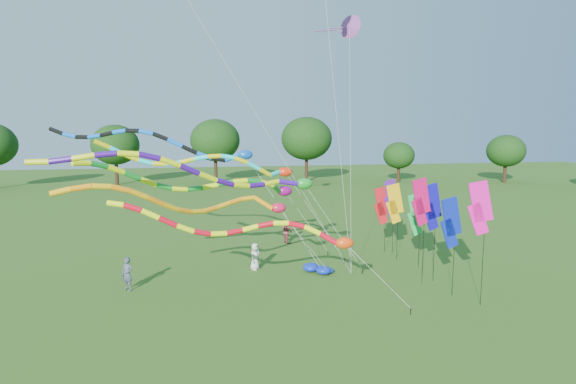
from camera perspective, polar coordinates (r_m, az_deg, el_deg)
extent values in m
plane|color=#2F5C18|center=(22.06, 4.53, -13.74)|extent=(160.00, 160.00, 0.00)
cylinder|color=#382314|center=(71.61, 23.72, 1.83)|extent=(0.50, 0.50, 3.17)
ellipsoid|color=#16390F|center=(71.36, 23.90, 5.14)|extent=(6.70, 6.70, 5.70)
cylinder|color=#382314|center=(76.56, 13.08, 2.34)|extent=(0.50, 0.50, 2.43)
ellipsoid|color=#16390F|center=(76.34, 13.15, 4.71)|extent=(5.13, 5.13, 4.36)
cylinder|color=#382314|center=(73.43, 2.17, 2.31)|extent=(0.50, 0.50, 2.44)
ellipsoid|color=#16390F|center=(73.20, 2.19, 4.80)|extent=(5.15, 5.15, 4.38)
cylinder|color=#382314|center=(72.19, -8.56, 2.05)|extent=(0.50, 0.50, 2.22)
ellipsoid|color=#16390F|center=(71.97, -8.61, 4.35)|extent=(4.68, 4.68, 3.98)
cylinder|color=#382314|center=(72.46, -19.69, 1.96)|extent=(0.50, 0.50, 2.85)
ellipsoid|color=#16390F|center=(72.21, -19.82, 4.90)|extent=(6.02, 6.02, 5.12)
cylinder|color=black|center=(22.06, 14.32, -13.54)|extent=(0.05, 0.05, 0.30)
cylinder|color=silver|center=(21.16, 10.63, -9.77)|extent=(0.02, 0.02, 4.14)
ellipsoid|color=#FF440D|center=(20.48, 6.72, -6.01)|extent=(0.78, 0.50, 0.50)
cylinder|color=red|center=(20.44, 4.80, -5.50)|extent=(0.23, 0.23, 0.78)
cylinder|color=#E8FF0D|center=(20.47, 2.91, -4.55)|extent=(0.23, 0.23, 0.73)
cylinder|color=red|center=(20.51, 1.04, -3.92)|extent=(0.23, 0.23, 0.68)
cylinder|color=#E8FF0D|center=(20.55, -0.82, -3.71)|extent=(0.23, 0.23, 0.66)
cylinder|color=red|center=(20.58, -2.66, -3.89)|extent=(0.23, 0.23, 0.67)
cylinder|color=#E8FF0D|center=(20.58, -4.49, -4.29)|extent=(0.23, 0.23, 0.68)
cylinder|color=red|center=(20.53, -6.34, -4.71)|extent=(0.23, 0.23, 0.68)
cylinder|color=#E8FF0D|center=(20.44, -8.22, -4.92)|extent=(0.23, 0.23, 0.68)
cylinder|color=red|center=(20.31, -10.13, -4.78)|extent=(0.23, 0.23, 0.71)
cylinder|color=#E8FF0D|center=(20.17, -12.07, -4.26)|extent=(0.23, 0.23, 0.74)
cylinder|color=red|center=(20.06, -14.04, -3.45)|extent=(0.23, 0.23, 0.76)
cylinder|color=#E8FF0D|center=(20.01, -16.00, -2.55)|extent=(0.23, 0.23, 0.75)
cylinder|color=red|center=(20.05, -17.91, -1.79)|extent=(0.23, 0.23, 0.70)
cylinder|color=#E8FF0D|center=(20.20, -19.74, -1.34)|extent=(0.23, 0.23, 0.66)
cylinder|color=black|center=(26.69, 4.74, -9.56)|extent=(0.05, 0.05, 0.30)
cylinder|color=silver|center=(25.20, 1.94, -5.80)|extent=(0.02, 0.02, 4.98)
ellipsoid|color=red|center=(23.92, -1.15, -1.90)|extent=(0.78, 0.50, 0.50)
cylinder|color=orange|center=(23.72, -2.92, -1.31)|extent=(0.23, 0.23, 1.04)
cylinder|color=#FFAC0D|center=(23.55, -4.74, -0.75)|extent=(0.23, 0.23, 0.71)
cylinder|color=orange|center=(23.22, -6.25, -1.08)|extent=(0.23, 0.23, 0.72)
cylinder|color=#FFAC0D|center=(22.85, -7.71, -1.58)|extent=(0.23, 0.23, 0.73)
cylinder|color=orange|center=(22.44, -9.17, -2.04)|extent=(0.23, 0.23, 0.73)
cylinder|color=#FFAC0D|center=(21.99, -10.64, -2.28)|extent=(0.23, 0.23, 0.74)
cylinder|color=orange|center=(21.52, -12.16, -2.18)|extent=(0.23, 0.23, 0.76)
cylinder|color=#FFAC0D|center=(21.06, -13.76, -1.71)|extent=(0.23, 0.23, 0.80)
cylinder|color=orange|center=(20.62, -15.48, -1.00)|extent=(0.23, 0.23, 0.81)
cylinder|color=#FFAC0D|center=(20.26, -17.30, -0.23)|extent=(0.23, 0.23, 0.78)
cylinder|color=orange|center=(19.99, -19.23, 0.37)|extent=(0.23, 0.23, 0.74)
cylinder|color=#FFAC0D|center=(19.82, -21.24, 0.62)|extent=(0.23, 0.23, 0.71)
cylinder|color=orange|center=(19.77, -23.30, 0.48)|extent=(0.23, 0.23, 0.72)
cylinder|color=#FFAC0D|center=(19.80, -25.37, 0.05)|extent=(0.23, 0.23, 0.74)
cylinder|color=black|center=(27.26, 8.78, -9.25)|extent=(0.05, 0.05, 0.30)
cylinder|color=silver|center=(25.68, 5.52, -4.27)|extent=(0.02, 0.02, 6.12)
ellipsoid|color=#1B9523|center=(24.43, 1.92, 1.01)|extent=(0.88, 0.56, 0.56)
cylinder|color=#380C85|center=(24.29, 0.04, 1.12)|extent=(0.25, 0.25, 0.98)
cylinder|color=#D5E50C|center=(24.08, -1.99, 1.10)|extent=(0.25, 0.25, 0.88)
cylinder|color=#380C85|center=(23.63, -3.76, 0.82)|extent=(0.25, 0.25, 0.88)
cylinder|color=#D5E50C|center=(23.15, -5.59, 0.80)|extent=(0.25, 0.25, 0.89)
cylinder|color=#380C85|center=(22.68, -7.49, 1.12)|extent=(0.25, 0.25, 0.92)
cylinder|color=#D5E50C|center=(22.24, -9.49, 1.77)|extent=(0.25, 0.25, 0.95)
cylinder|color=#380C85|center=(21.86, -11.60, 2.63)|extent=(0.25, 0.25, 0.95)
cylinder|color=#D5E50C|center=(21.58, -13.81, 3.46)|extent=(0.25, 0.25, 0.92)
cylinder|color=#380C85|center=(21.41, -16.10, 4.08)|extent=(0.25, 0.25, 0.89)
cylinder|color=#D5E50C|center=(21.35, -18.43, 4.33)|extent=(0.25, 0.25, 0.87)
cylinder|color=#380C85|center=(21.39, -20.76, 4.21)|extent=(0.25, 0.25, 0.88)
cylinder|color=#D5E50C|center=(21.51, -23.07, 3.84)|extent=(0.25, 0.25, 0.89)
cylinder|color=#380C85|center=(21.70, -25.35, 3.43)|extent=(0.25, 0.25, 0.89)
cylinder|color=#D5E50C|center=(21.92, -27.59, 3.18)|extent=(0.25, 0.25, 0.88)
cylinder|color=black|center=(27.40, 3.76, -9.09)|extent=(0.05, 0.05, 0.30)
cylinder|color=silver|center=(26.56, -0.59, -2.35)|extent=(0.02, 0.02, 7.51)
ellipsoid|color=#0C4AB3|center=(26.27, -5.08, 4.42)|extent=(0.81, 0.52, 0.52)
cylinder|color=blue|center=(26.37, -6.64, 4.07)|extent=(0.23, 0.23, 0.81)
cylinder|color=black|center=(26.39, -8.26, 3.86)|extent=(0.23, 0.23, 0.78)
cylinder|color=blue|center=(26.30, -9.93, 4.27)|extent=(0.23, 0.23, 0.81)
cylinder|color=black|center=(26.26, -11.60, 4.93)|extent=(0.23, 0.23, 0.84)
cylinder|color=blue|center=(26.29, -13.26, 5.69)|extent=(0.23, 0.23, 0.83)
cylinder|color=black|center=(26.41, -14.88, 6.37)|extent=(0.23, 0.23, 0.80)
cylinder|color=blue|center=(26.62, -16.44, 6.80)|extent=(0.23, 0.23, 0.76)
cylinder|color=black|center=(26.92, -17.92, 6.93)|extent=(0.23, 0.23, 0.75)
cylinder|color=blue|center=(27.29, -19.33, 6.77)|extent=(0.23, 0.23, 0.77)
cylinder|color=black|center=(27.70, -20.66, 6.46)|extent=(0.23, 0.23, 0.78)
cylinder|color=blue|center=(28.14, -21.94, 6.15)|extent=(0.23, 0.23, 0.77)
cylinder|color=black|center=(28.59, -23.20, 6.01)|extent=(0.23, 0.23, 0.76)
cylinder|color=blue|center=(29.01, -24.46, 6.12)|extent=(0.23, 0.23, 0.77)
cylinder|color=black|center=(29.39, -25.74, 6.49)|extent=(0.23, 0.23, 0.80)
cylinder|color=black|center=(29.06, 6.67, -8.15)|extent=(0.05, 0.05, 0.30)
cylinder|color=silver|center=(27.60, 3.31, -2.99)|extent=(0.02, 0.02, 6.52)
ellipsoid|color=red|center=(26.50, -0.34, 2.40)|extent=(0.81, 0.52, 0.52)
cylinder|color=#0EE7F0|center=(26.07, -1.58, 2.20)|extent=(0.24, 0.24, 0.78)
cylinder|color=yellow|center=(25.60, -2.79, 2.39)|extent=(0.24, 0.24, 0.77)
cylinder|color=#0EE7F0|center=(25.29, -4.17, 3.13)|extent=(0.24, 0.24, 0.75)
cylinder|color=yellow|center=(25.07, -5.62, 3.77)|extent=(0.24, 0.24, 0.71)
cylinder|color=#0EE7F0|center=(24.95, -7.14, 4.15)|extent=(0.24, 0.24, 0.68)
cylinder|color=yellow|center=(24.91, -8.70, 4.22)|extent=(0.24, 0.24, 0.68)
cylinder|color=#0EE7F0|center=(24.93, -10.28, 4.00)|extent=(0.24, 0.24, 0.70)
cylinder|color=yellow|center=(25.01, -11.85, 3.65)|extent=(0.24, 0.24, 0.71)
cylinder|color=#0EE7F0|center=(25.10, -13.42, 3.34)|extent=(0.24, 0.24, 0.70)
cylinder|color=yellow|center=(25.18, -14.97, 3.23)|extent=(0.24, 0.24, 0.68)
cylinder|color=#0EE7F0|center=(25.22, -16.52, 3.43)|extent=(0.24, 0.24, 0.70)
cylinder|color=yellow|center=(25.21, -18.06, 3.92)|extent=(0.24, 0.24, 0.73)
cylinder|color=#0EE7F0|center=(25.15, -19.60, 4.60)|extent=(0.24, 0.24, 0.76)
cylinder|color=yellow|center=(25.04, -21.16, 5.29)|extent=(0.24, 0.24, 0.75)
cylinder|color=black|center=(30.74, 4.73, -7.24)|extent=(0.05, 0.05, 0.30)
cylinder|color=silver|center=(29.23, 2.27, -3.62)|extent=(0.02, 0.02, 5.28)
ellipsoid|color=#820B61|center=(27.92, -0.42, 0.12)|extent=(0.92, 0.59, 0.59)
cylinder|color=#128726|center=(27.25, -1.38, 0.42)|extent=(0.27, 0.27, 1.06)
cylinder|color=#F4FF0D|center=(26.58, -2.50, 1.00)|extent=(0.27, 0.27, 0.83)
cylinder|color=#128726|center=(26.22, -4.06, 1.29)|extent=(0.27, 0.27, 0.81)
cylinder|color=#F4FF0D|center=(25.95, -5.72, 1.28)|extent=(0.27, 0.27, 0.81)
cylinder|color=#128726|center=(25.74, -7.45, 1.03)|extent=(0.27, 0.27, 0.82)
cylinder|color=#F4FF0D|center=(25.57, -9.21, 0.68)|extent=(0.27, 0.27, 0.82)
cylinder|color=#128726|center=(25.41, -10.98, 0.41)|extent=(0.27, 0.27, 0.81)
cylinder|color=#F4FF0D|center=(25.23, -12.74, 0.36)|extent=(0.27, 0.27, 0.80)
cylinder|color=#128726|center=(25.00, -14.50, 0.62)|extent=(0.27, 0.27, 0.83)
cylinder|color=#F4FF0D|center=(24.73, -16.25, 1.16)|extent=(0.27, 0.27, 0.86)
cylinder|color=#128726|center=(24.40, -17.99, 1.85)|extent=(0.27, 0.27, 0.88)
cylinder|color=#F4FF0D|center=(24.05, -19.74, 2.53)|extent=(0.27, 0.27, 0.86)
cylinder|color=#128726|center=(23.68, -21.51, 3.01)|extent=(0.27, 0.27, 0.83)
cylinder|color=#F4FF0D|center=(23.31, -23.29, 3.16)|extent=(0.27, 0.27, 0.81)
cylinder|color=black|center=(26.31, 7.51, -9.86)|extent=(0.04, 0.04, 0.30)
cylinder|color=silver|center=(24.70, 5.62, 10.42)|extent=(0.01, 0.01, 18.01)
cylinder|color=black|center=(26.31, 7.51, -9.86)|extent=(0.04, 0.04, 0.30)
cylinder|color=silver|center=(23.56, -6.07, 12.82)|extent=(0.01, 0.01, 23.12)
cylinder|color=black|center=(26.31, 7.51, -9.86)|extent=(0.04, 0.04, 0.30)
cylinder|color=silver|center=(28.24, 7.40, 6.11)|extent=(0.01, 0.01, 15.35)
cone|color=purple|center=(31.97, 7.30, 18.92)|extent=(1.99, 2.01, 1.66)
cube|color=purple|center=(31.74, 6.02, 18.75)|extent=(0.90, 0.12, 0.04)
cube|color=purple|center=(31.56, 5.01, 18.60)|extent=(0.90, 0.12, 0.04)
cube|color=purple|center=(31.40, 3.99, 18.45)|extent=(0.90, 0.12, 0.04)
cylinder|color=black|center=(31.74, 11.44, -3.51)|extent=(0.02, 0.02, 3.96)
cube|color=red|center=(31.43, 11.13, -1.06)|extent=(1.16, 0.09, 1.93)
cube|color=red|center=(31.53, 10.96, -2.50)|extent=(1.01, 0.09, 1.51)
cylinder|color=black|center=(30.06, 12.86, -3.77)|extent=(0.02, 0.02, 4.37)
cube|color=#F9B00D|center=(29.71, 12.56, -0.80)|extent=(1.16, 0.11, 1.93)
cube|color=#F9B00D|center=(29.80, 12.37, -2.32)|extent=(1.01, 0.11, 1.51)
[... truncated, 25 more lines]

